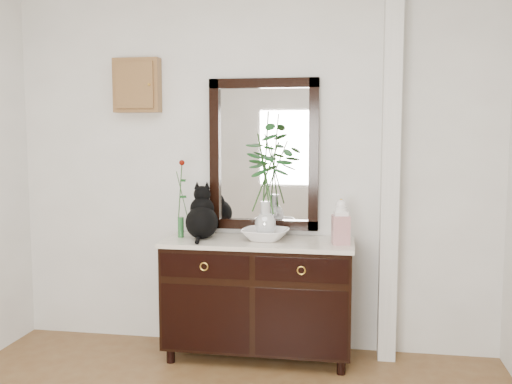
% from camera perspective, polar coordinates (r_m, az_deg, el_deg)
% --- Properties ---
extents(wall_back, '(3.60, 0.04, 2.70)m').
position_cam_1_polar(wall_back, '(4.20, -0.55, 2.54)').
color(wall_back, white).
rests_on(wall_back, ground).
extents(pilaster, '(0.12, 0.20, 2.70)m').
position_cam_1_polar(pilaster, '(4.07, 13.27, 2.27)').
color(pilaster, white).
rests_on(pilaster, ground).
extents(sideboard, '(1.33, 0.52, 0.82)m').
position_cam_1_polar(sideboard, '(4.09, 0.24, -10.03)').
color(sideboard, black).
rests_on(sideboard, ground).
extents(wall_mirror, '(0.80, 0.06, 1.10)m').
position_cam_1_polar(wall_mirror, '(4.17, 0.77, 3.75)').
color(wall_mirror, black).
rests_on(wall_mirror, wall_back).
extents(key_cabinet, '(0.35, 0.10, 0.40)m').
position_cam_1_polar(key_cabinet, '(4.40, -11.80, 10.39)').
color(key_cabinet, brown).
rests_on(key_cabinet, wall_back).
extents(cat, '(0.33, 0.37, 0.38)m').
position_cam_1_polar(cat, '(4.08, -5.45, -1.98)').
color(cat, black).
rests_on(cat, sideboard).
extents(lotus_bowl, '(0.37, 0.37, 0.08)m').
position_cam_1_polar(lotus_bowl, '(4.00, 0.94, -4.27)').
color(lotus_bowl, white).
rests_on(lotus_bowl, sideboard).
extents(vase_branches, '(0.55, 0.55, 0.89)m').
position_cam_1_polar(vase_branches, '(3.95, 0.95, 1.80)').
color(vase_branches, silver).
rests_on(vase_branches, lotus_bowl).
extents(bud_vase_rose, '(0.08, 0.08, 0.57)m').
position_cam_1_polar(bud_vase_rose, '(4.11, -7.57, -0.61)').
color(bud_vase_rose, '#296530').
rests_on(bud_vase_rose, sideboard).
extents(ginger_jar, '(0.13, 0.13, 0.31)m').
position_cam_1_polar(ginger_jar, '(3.89, 8.48, -2.91)').
color(ginger_jar, silver).
rests_on(ginger_jar, sideboard).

